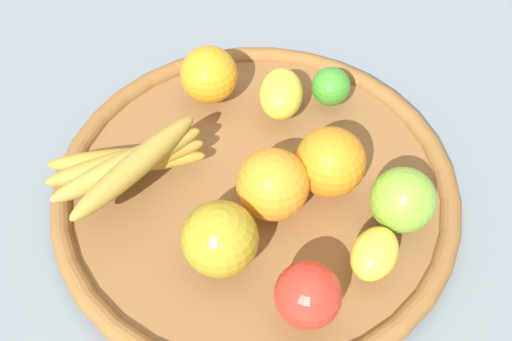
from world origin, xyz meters
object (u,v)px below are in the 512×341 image
at_px(orange_0, 270,186).
at_px(orange_1, 330,162).
at_px(banana_bunch, 129,163).
at_px(apple_0, 308,295).
at_px(lime_0, 331,86).
at_px(lemon_1, 374,254).
at_px(orange_2, 209,75).
at_px(apple_2, 220,239).
at_px(apple_1, 403,200).
at_px(lemon_0, 281,94).

bearing_deg(orange_0, orange_1, 87.63).
xyz_separation_m(banana_bunch, apple_0, (0.23, 0.09, -0.00)).
xyz_separation_m(banana_bunch, lime_0, (-0.00, 0.26, -0.01)).
bearing_deg(orange_1, lemon_1, -7.97).
relative_size(orange_1, orange_2, 1.10).
height_order(apple_2, apple_1, apple_2).
xyz_separation_m(apple_2, lemon_1, (0.08, 0.13, -0.02)).
bearing_deg(orange_2, banana_bunch, -59.29).
distance_m(lemon_1, apple_1, 0.07).
height_order(lime_0, lemon_1, lime_0).
bearing_deg(orange_0, banana_bunch, -131.10).
distance_m(lemon_1, orange_2, 0.30).
relative_size(apple_1, lemon_0, 0.98).
bearing_deg(banana_bunch, orange_2, 120.71).
xyz_separation_m(banana_bunch, orange_0, (0.10, 0.12, 0.01)).
xyz_separation_m(apple_2, apple_1, (0.05, 0.19, -0.00)).
relative_size(banana_bunch, apple_1, 2.60).
distance_m(apple_0, lime_0, 0.29).
relative_size(apple_0, lime_0, 1.36).
bearing_deg(apple_1, banana_bunch, -127.95).
xyz_separation_m(orange_2, orange_0, (0.19, -0.02, 0.00)).
xyz_separation_m(banana_bunch, lemon_1, (0.22, 0.18, -0.01)).
distance_m(apple_1, orange_0, 0.14).
bearing_deg(lemon_1, apple_1, 121.06).
relative_size(orange_1, orange_0, 0.99).
bearing_deg(orange_0, apple_0, -12.27).
bearing_deg(lime_0, apple_1, -9.01).
distance_m(banana_bunch, orange_1, 0.22).
bearing_deg(apple_1, lemon_1, -58.94).
relative_size(apple_2, apple_1, 1.11).
xyz_separation_m(orange_1, orange_2, (-0.19, -0.06, -0.00)).
xyz_separation_m(apple_0, orange_0, (-0.13, 0.03, 0.01)).
height_order(lemon_1, lemon_0, lemon_0).
distance_m(lime_0, orange_2, 0.15).
distance_m(orange_2, lemon_0, 0.09).
relative_size(apple_0, lemon_1, 1.06).
xyz_separation_m(apple_0, orange_2, (-0.31, 0.04, 0.00)).
distance_m(banana_bunch, orange_2, 0.16).
bearing_deg(orange_2, lemon_0, 46.62).
bearing_deg(lime_0, lemon_0, -104.39).
bearing_deg(orange_2, lemon_1, 7.88).
bearing_deg(banana_bunch, orange_0, 48.90).
bearing_deg(orange_0, lime_0, 126.25).
xyz_separation_m(orange_1, apple_2, (0.03, -0.15, 0.00)).
relative_size(banana_bunch, orange_1, 2.34).
distance_m(orange_2, apple_1, 0.28).
height_order(orange_1, apple_1, orange_1).
relative_size(lime_0, orange_2, 0.68).
bearing_deg(apple_2, apple_1, 76.60).
relative_size(apple_2, lemon_0, 1.09).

